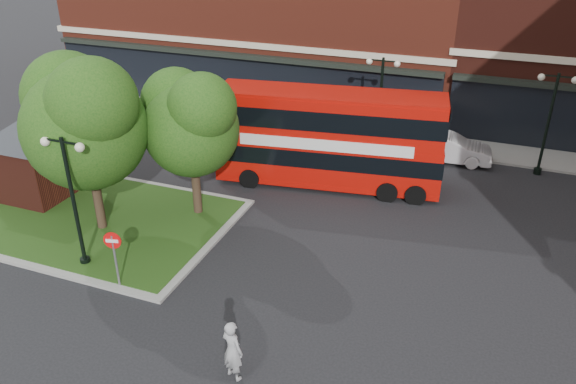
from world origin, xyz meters
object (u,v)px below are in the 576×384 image
at_px(bus, 329,133).
at_px(car_silver, 292,117).
at_px(car_white, 447,148).
at_px(woman, 232,350).

xyz_separation_m(bus, car_silver, (-4.09, 6.12, -1.78)).
height_order(car_silver, car_white, car_silver).
bearing_deg(car_white, bus, 129.24).
distance_m(woman, car_white, 17.66).
relative_size(car_silver, car_white, 1.05).
distance_m(woman, car_silver, 19.43).
xyz_separation_m(bus, car_white, (4.92, 4.70, -1.84)).
height_order(bus, car_silver, bus).
bearing_deg(bus, car_silver, 115.47).
relative_size(woman, car_silver, 0.41).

